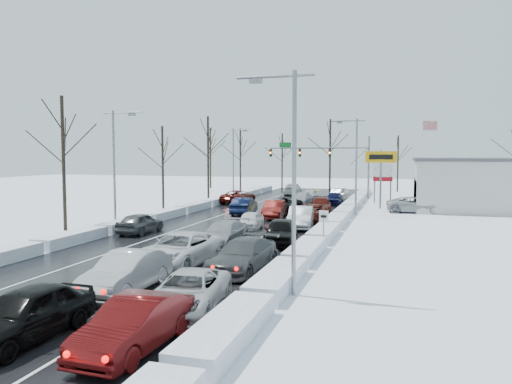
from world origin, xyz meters
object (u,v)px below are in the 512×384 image
(tires_plus_sign, at_px, (381,161))
(oncoming_car_0, at_px, (244,214))
(flagpole, at_px, (423,152))
(traffic_signal_mast, at_px, (329,156))
(queued_car_0, at_px, (27,340))

(tires_plus_sign, distance_m, oncoming_car_0, 15.80)
(flagpole, xyz_separation_m, oncoming_car_0, (-16.82, -22.78, -5.93))
(traffic_signal_mast, relative_size, tires_plus_sign, 2.21)
(oncoming_car_0, bearing_deg, tires_plus_sign, -148.89)
(traffic_signal_mast, xyz_separation_m, queued_car_0, (-1.81, -53.13, -5.48))
(traffic_signal_mast, bearing_deg, flagpole, 9.73)
(traffic_signal_mast, bearing_deg, tires_plus_sign, -59.54)
(queued_car_0, bearing_deg, traffic_signal_mast, 91.18)
(tires_plus_sign, height_order, flagpole, flagpole)
(flagpole, distance_m, queued_car_0, 57.08)
(tires_plus_sign, height_order, oncoming_car_0, tires_plus_sign)
(traffic_signal_mast, height_order, flagpole, flagpole)
(traffic_signal_mast, height_order, oncoming_car_0, traffic_signal_mast)
(queued_car_0, bearing_deg, oncoming_car_0, 98.94)
(flagpole, bearing_deg, queued_car_0, -103.79)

